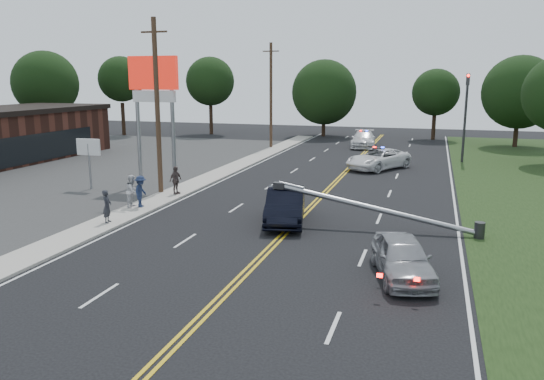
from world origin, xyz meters
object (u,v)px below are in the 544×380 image
(emergency_a, at_px, (378,159))
(fallen_streetlight, at_px, (386,211))
(utility_pole_mid, at_px, (157,107))
(bystander_c, at_px, (141,191))
(pylon_sign, at_px, (154,90))
(traffic_signal, at_px, (466,110))
(crashed_sedan, at_px, (285,206))
(bystander_d, at_px, (176,180))
(emergency_b, at_px, (363,139))
(utility_pole_far, at_px, (271,95))
(waiting_sedan, at_px, (402,257))
(bystander_b, at_px, (132,191))
(small_sign, at_px, (89,151))
(bystander_a, at_px, (107,206))

(emergency_a, bearing_deg, fallen_streetlight, -52.18)
(utility_pole_mid, height_order, bystander_c, utility_pole_mid)
(pylon_sign, relative_size, emergency_a, 1.44)
(pylon_sign, distance_m, traffic_signal, 24.75)
(traffic_signal, distance_m, crashed_sedan, 23.87)
(crashed_sedan, xyz_separation_m, bystander_d, (-7.59, 3.66, 0.13))
(emergency_b, bearing_deg, emergency_a, -82.64)
(utility_pole_far, bearing_deg, pylon_sign, -93.72)
(waiting_sedan, bearing_deg, pylon_sign, 128.23)
(pylon_sign, distance_m, bystander_b, 7.84)
(small_sign, xyz_separation_m, bystander_b, (5.24, -3.75, -1.37))
(small_sign, height_order, utility_pole_far, utility_pole_far)
(utility_pole_mid, relative_size, emergency_a, 1.81)
(emergency_b, bearing_deg, pylon_sign, -117.92)
(small_sign, bearing_deg, waiting_sedan, -26.61)
(emergency_a, bearing_deg, bystander_a, -87.29)
(traffic_signal, xyz_separation_m, bystander_c, (-16.65, -21.63, -3.26))
(pylon_sign, bearing_deg, bystander_b, -73.20)
(utility_pole_far, distance_m, bystander_d, 22.69)
(small_sign, relative_size, emergency_a, 0.56)
(traffic_signal, distance_m, waiting_sedan, 28.02)
(bystander_a, relative_size, bystander_c, 0.93)
(bystander_d, bearing_deg, emergency_a, -24.01)
(bystander_a, distance_m, bystander_b, 3.10)
(bystander_a, xyz_separation_m, bystander_c, (-0.12, 3.17, 0.05))
(pylon_sign, height_order, emergency_a, pylon_sign)
(pylon_sign, distance_m, waiting_sedan, 20.27)
(utility_pole_mid, distance_m, bystander_c, 5.58)
(pylon_sign, bearing_deg, fallen_streetlight, -22.22)
(utility_pole_far, bearing_deg, crashed_sedan, -71.42)
(utility_pole_mid, xyz_separation_m, bystander_a, (0.97, -6.81, -4.20))
(utility_pole_far, height_order, bystander_d, utility_pole_far)
(small_sign, xyz_separation_m, emergency_b, (13.36, 25.23, -1.53))
(emergency_b, distance_m, bystander_c, 29.88)
(pylon_sign, relative_size, waiting_sedan, 1.89)
(emergency_a, height_order, bystander_c, bystander_c)
(bystander_d, bearing_deg, fallen_streetlight, -92.71)
(bystander_a, bearing_deg, utility_pole_mid, -6.38)
(fallen_streetlight, relative_size, bystander_d, 5.75)
(small_sign, distance_m, bystander_d, 6.10)
(utility_pole_far, bearing_deg, utility_pole_mid, -90.00)
(traffic_signal, distance_m, utility_pole_mid, 25.12)
(utility_pole_far, bearing_deg, bystander_a, -88.07)
(bystander_c, height_order, bystander_d, bystander_c)
(pylon_sign, height_order, emergency_b, pylon_sign)
(fallen_streetlight, distance_m, emergency_a, 16.78)
(bystander_d, bearing_deg, pylon_sign, 61.05)
(traffic_signal, distance_m, bystander_d, 24.75)
(emergency_a, xyz_separation_m, bystander_d, (-10.17, -12.92, 0.16))
(utility_pole_far, relative_size, waiting_sedan, 2.37)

